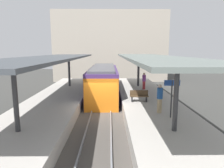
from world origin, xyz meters
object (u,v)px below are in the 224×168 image
commuter_train (103,82)px  passenger_mid_platform (144,81)px  platform_bench (139,96)px  platform_sign (172,90)px  passenger_near_bench (160,98)px

commuter_train → passenger_mid_platform: bearing=0.4°
platform_bench → platform_sign: size_ratio=0.63×
passenger_mid_platform → passenger_near_bench: bearing=-92.5°
commuter_train → passenger_near_bench: (3.77, -7.76, 0.21)m
commuter_train → passenger_near_bench: commuter_train is taller
passenger_near_bench → passenger_mid_platform: (0.34, 7.79, -0.07)m
platform_bench → passenger_near_bench: size_ratio=0.78×
commuter_train → platform_sign: bearing=-64.2°
commuter_train → passenger_mid_platform: commuter_train is taller
passenger_near_bench → passenger_mid_platform: bearing=87.5°
platform_bench → passenger_mid_platform: passenger_mid_platform is taller
platform_bench → passenger_near_bench: (0.87, -2.81, 0.48)m
platform_bench → platform_sign: platform_sign is taller
commuter_train → platform_bench: bearing=-59.7°
platform_sign → passenger_near_bench: 1.23m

